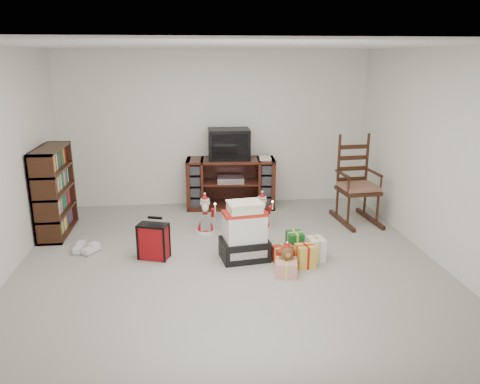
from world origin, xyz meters
The scene contains 13 objects.
room centered at (0.00, 0.00, 1.25)m, with size 5.01×5.01×2.51m.
tv_stand centered at (0.23, 2.22, 0.41)m, with size 1.45×0.61×0.81m.
bookshelf centered at (-2.30, 1.33, 0.59)m, with size 0.33×1.00×1.22m.
rocking_chair centered at (2.03, 1.36, 0.46)m, with size 0.61×0.93×1.35m.
gift_pile centered at (0.20, 0.14, 0.31)m, with size 0.62×0.49×0.71m.
red_suitcase centered at (-0.90, 0.27, 0.23)m, with size 0.38×0.28×0.52m.
stocking centered at (0.19, 0.09, 0.32)m, with size 0.30×0.13×0.64m, color #0D7D22, non-canonical shape.
teddy_bear centered at (0.64, -0.26, 0.14)m, with size 0.21×0.19×0.32m.
santa_figurine centered at (0.58, 1.17, 0.21)m, with size 0.27×0.25×0.55m.
mrs_claus_figurine centered at (-0.24, 1.11, 0.22)m, with size 0.28×0.26×0.56m.
sneaker_pair centered at (-1.78, 0.54, 0.04)m, with size 0.34×0.26×0.09m.
gift_cluster centered at (0.82, -0.06, 0.12)m, with size 0.67×0.76×0.23m.
crt_television centered at (0.20, 2.25, 1.05)m, with size 0.66×0.49×0.48m.
Camera 1 is at (-0.44, -5.11, 2.39)m, focal length 35.00 mm.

